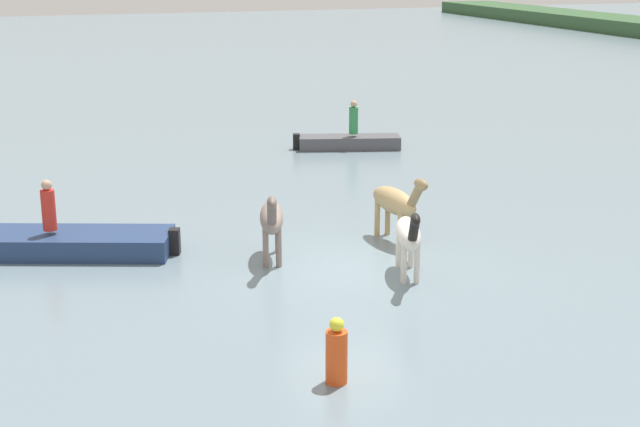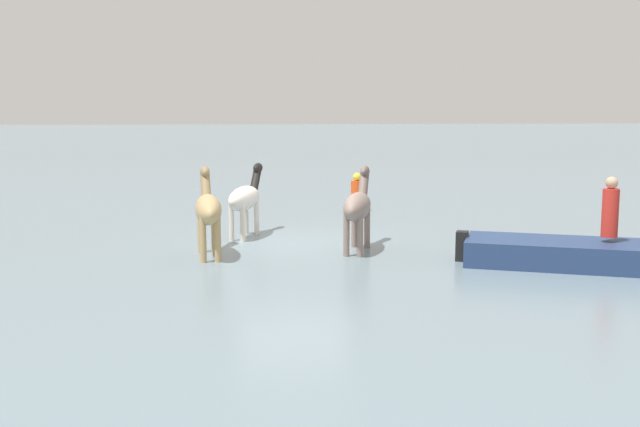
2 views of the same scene
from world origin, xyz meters
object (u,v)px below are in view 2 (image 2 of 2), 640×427
Objects in this scene: buoy_channel_marker at (357,194)px; horse_dark_mare at (245,198)px; horse_pinto_flank at (208,209)px; boat_dinghy_port at (604,259)px; horse_lead at (358,207)px; person_boatman_standing at (610,209)px.

horse_dark_mare is at bearing 143.01° from buoy_channel_marker.
horse_pinto_flank reaches higher than buoy_channel_marker.
boat_dinghy_port is (-1.79, -7.81, -0.82)m from horse_pinto_flank.
boat_dinghy_port is (-4.10, -7.09, -0.76)m from horse_dark_mare.
boat_dinghy_port is 4.87× the size of buoy_channel_marker.
horse_lead is at bearing -91.18° from horse_pinto_flank.
horse_pinto_flank is at bearing 149.10° from buoy_channel_marker.
buoy_channel_marker is at bearing 25.71° from person_boatman_standing.
person_boatman_standing is (0.08, -0.12, 0.98)m from boat_dinghy_port.
horse_lead is at bearing 175.29° from boat_dinghy_port.
horse_lead is 3.22m from horse_pinto_flank.
horse_dark_mare is 0.95× the size of horse_lead.
horse_lead reaches higher than buoy_channel_marker.
buoy_channel_marker reaches higher than boat_dinghy_port.
buoy_channel_marker is at bearing -19.20° from horse_dark_mare.
horse_pinto_flank is 2.07× the size of buoy_channel_marker.
boat_dinghy_port is at bearing -109.81° from horse_pinto_flank.
person_boatman_standing is at bearing 55.06° from boat_dinghy_port.
horse_lead is at bearing 66.78° from person_boatman_standing.
horse_dark_mare is 3.18m from horse_lead.
horse_pinto_flank is 1.98× the size of person_boatman_standing.
person_boatman_standing is (-1.71, -7.93, 0.16)m from horse_pinto_flank.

